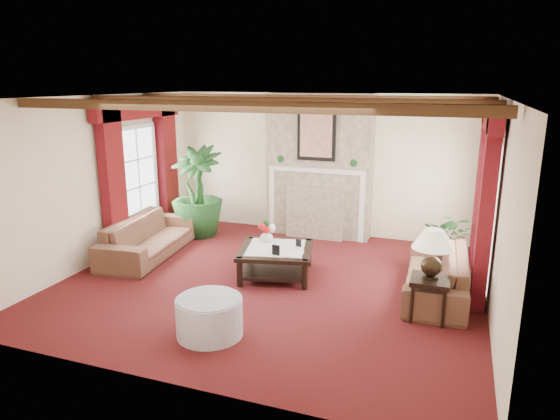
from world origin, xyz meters
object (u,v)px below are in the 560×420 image
at_px(sofa_right, 437,266).
at_px(side_table, 429,299).
at_px(potted_palm, 198,211).
at_px(ottoman, 209,317).
at_px(sofa_left, 149,231).
at_px(coffee_table, 276,262).

distance_m(sofa_right, side_table, 0.87).
distance_m(potted_palm, ottoman, 4.03).
relative_size(sofa_left, potted_palm, 1.29).
height_order(sofa_right, coffee_table, sofa_right).
bearing_deg(sofa_right, potted_palm, -108.17).
bearing_deg(coffee_table, sofa_right, -9.55).
distance_m(coffee_table, ottoman, 2.01).
xyz_separation_m(sofa_left, ottoman, (2.29, -2.17, -0.20)).
xyz_separation_m(potted_palm, coffee_table, (2.14, -1.45, -0.26)).
xyz_separation_m(sofa_left, sofa_right, (4.73, -0.01, -0.03)).
relative_size(coffee_table, side_table, 1.98).
height_order(sofa_right, side_table, sofa_right).
bearing_deg(ottoman, sofa_left, 136.54).
bearing_deg(side_table, sofa_left, 169.41).
bearing_deg(potted_palm, coffee_table, -34.15).
height_order(sofa_left, ottoman, sofa_left).
height_order(sofa_left, sofa_right, sofa_left).
bearing_deg(ottoman, coffee_table, 87.29).
xyz_separation_m(sofa_right, coffee_table, (-2.35, -0.15, -0.18)).
relative_size(sofa_left, sofa_right, 1.10).
height_order(potted_palm, ottoman, potted_palm).
height_order(sofa_right, ottoman, sofa_right).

